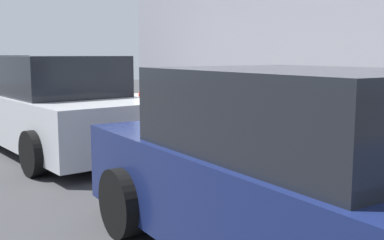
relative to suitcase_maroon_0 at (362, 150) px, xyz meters
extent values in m
plane|color=#333335|center=(3.73, 0.70, -0.44)|extent=(40.00, 40.00, 0.00)
cube|color=gray|center=(3.73, -1.80, -0.37)|extent=(18.00, 5.00, 0.14)
cube|color=maroon|center=(0.00, 0.00, 0.00)|extent=(0.40, 0.25, 0.59)
cube|color=black|center=(0.00, 0.00, 0.00)|extent=(0.40, 0.05, 0.60)
cylinder|color=gray|center=(-0.17, 0.00, 0.32)|extent=(0.02, 0.02, 0.04)
cylinder|color=gray|center=(0.17, 0.00, 0.32)|extent=(0.02, 0.02, 0.04)
cylinder|color=black|center=(0.00, 0.00, 0.34)|extent=(0.34, 0.02, 0.02)
cylinder|color=black|center=(-0.17, 0.00, -0.28)|extent=(0.04, 0.02, 0.04)
cylinder|color=black|center=(0.17, 0.00, -0.28)|extent=(0.04, 0.02, 0.04)
cube|color=#9EA0A8|center=(0.52, 0.03, 0.08)|extent=(0.48, 0.23, 0.75)
cube|color=black|center=(0.52, 0.03, 0.08)|extent=(0.49, 0.05, 0.77)
cylinder|color=gray|center=(0.31, 0.03, 0.56)|extent=(0.02, 0.02, 0.20)
cylinder|color=gray|center=(0.72, 0.03, 0.56)|extent=(0.02, 0.02, 0.20)
cylinder|color=black|center=(0.52, 0.03, 0.66)|extent=(0.42, 0.03, 0.02)
cylinder|color=black|center=(0.30, 0.03, -0.28)|extent=(0.04, 0.02, 0.04)
cylinder|color=black|center=(0.73, 0.03, -0.28)|extent=(0.04, 0.02, 0.04)
cube|color=red|center=(1.07, 0.08, 0.05)|extent=(0.49, 0.27, 0.70)
cube|color=black|center=(1.07, 0.08, 0.05)|extent=(0.49, 0.08, 0.72)
cylinder|color=gray|center=(0.86, 0.09, 0.56)|extent=(0.02, 0.02, 0.30)
cylinder|color=gray|center=(1.28, 0.06, 0.56)|extent=(0.02, 0.02, 0.30)
cylinder|color=black|center=(1.07, 0.08, 0.71)|extent=(0.42, 0.06, 0.02)
cylinder|color=black|center=(0.86, 0.09, -0.28)|extent=(0.05, 0.02, 0.04)
cylinder|color=black|center=(1.28, 0.06, -0.28)|extent=(0.05, 0.02, 0.04)
cube|color=#0F606B|center=(1.56, 0.05, -0.01)|extent=(0.36, 0.22, 0.57)
cube|color=black|center=(1.56, 0.05, -0.01)|extent=(0.35, 0.06, 0.59)
cylinder|color=gray|center=(1.42, 0.03, 0.40)|extent=(0.02, 0.02, 0.24)
cylinder|color=gray|center=(1.70, 0.06, 0.40)|extent=(0.02, 0.02, 0.24)
cylinder|color=black|center=(1.56, 0.05, 0.52)|extent=(0.28, 0.05, 0.02)
cylinder|color=black|center=(1.41, 0.03, -0.28)|extent=(0.05, 0.02, 0.04)
cylinder|color=black|center=(1.70, 0.06, -0.28)|extent=(0.05, 0.02, 0.04)
cube|color=navy|center=(2.00, 0.05, 0.00)|extent=(0.38, 0.21, 0.59)
cube|color=black|center=(2.00, 0.05, 0.00)|extent=(0.38, 0.04, 0.60)
cylinder|color=gray|center=(1.84, 0.05, 0.40)|extent=(0.02, 0.02, 0.22)
cylinder|color=gray|center=(2.15, 0.05, 0.40)|extent=(0.02, 0.02, 0.22)
cylinder|color=black|center=(2.00, 0.05, 0.51)|extent=(0.32, 0.02, 0.02)
cylinder|color=black|center=(1.83, 0.05, -0.28)|extent=(0.04, 0.02, 0.04)
cylinder|color=black|center=(2.16, 0.05, -0.28)|extent=(0.04, 0.02, 0.04)
cube|color=black|center=(2.50, 0.06, 0.00)|extent=(0.47, 0.24, 0.60)
cube|color=black|center=(2.50, 0.06, 0.00)|extent=(0.48, 0.05, 0.61)
cylinder|color=gray|center=(2.29, 0.06, 0.32)|extent=(0.02, 0.02, 0.04)
cylinder|color=gray|center=(2.70, 0.06, 0.32)|extent=(0.02, 0.02, 0.04)
cylinder|color=black|center=(2.50, 0.06, 0.34)|extent=(0.41, 0.03, 0.02)
cylinder|color=black|center=(2.29, 0.06, -0.28)|extent=(0.04, 0.02, 0.04)
cylinder|color=black|center=(2.71, 0.06, -0.28)|extent=(0.04, 0.02, 0.04)
cube|color=#59601E|center=(3.06, -0.01, -0.04)|extent=(0.51, 0.26, 0.51)
cube|color=black|center=(3.06, -0.01, -0.04)|extent=(0.51, 0.06, 0.52)
cylinder|color=gray|center=(2.84, 0.00, 0.31)|extent=(0.02, 0.02, 0.21)
cylinder|color=gray|center=(3.28, -0.02, 0.31)|extent=(0.02, 0.02, 0.21)
cylinder|color=black|center=(3.06, -0.01, 0.42)|extent=(0.44, 0.04, 0.02)
cylinder|color=black|center=(2.84, 0.00, -0.28)|extent=(0.04, 0.02, 0.04)
cylinder|color=black|center=(3.28, -0.02, -0.28)|extent=(0.04, 0.02, 0.04)
cube|color=maroon|center=(3.56, 0.14, 0.00)|extent=(0.36, 0.23, 0.59)
cube|color=black|center=(3.56, 0.14, 0.00)|extent=(0.36, 0.06, 0.60)
cylinder|color=gray|center=(3.42, 0.13, 0.32)|extent=(0.02, 0.02, 0.04)
cylinder|color=gray|center=(3.71, 0.14, 0.32)|extent=(0.02, 0.02, 0.04)
cylinder|color=black|center=(3.56, 0.14, 0.34)|extent=(0.29, 0.04, 0.02)
cylinder|color=black|center=(3.41, 0.13, -0.28)|extent=(0.05, 0.02, 0.04)
cylinder|color=black|center=(3.72, 0.14, -0.28)|extent=(0.05, 0.02, 0.04)
cube|color=#9EA0A8|center=(4.06, 0.13, -0.03)|extent=(0.50, 0.25, 0.53)
cube|color=black|center=(4.06, 0.13, -0.03)|extent=(0.49, 0.08, 0.55)
cylinder|color=gray|center=(3.85, 0.15, 0.26)|extent=(0.02, 0.02, 0.04)
cylinder|color=gray|center=(4.27, 0.12, 0.26)|extent=(0.02, 0.02, 0.04)
cylinder|color=black|center=(4.06, 0.13, 0.28)|extent=(0.42, 0.06, 0.02)
cylinder|color=black|center=(3.85, 0.15, -0.28)|extent=(0.05, 0.02, 0.04)
cylinder|color=black|center=(4.27, 0.12, -0.28)|extent=(0.05, 0.02, 0.04)
cube|color=red|center=(4.62, 0.12, 0.02)|extent=(0.50, 0.27, 0.63)
cube|color=black|center=(4.62, 0.12, 0.02)|extent=(0.49, 0.09, 0.64)
cylinder|color=gray|center=(4.41, 0.10, 0.35)|extent=(0.02, 0.02, 0.04)
cylinder|color=gray|center=(4.83, 0.14, 0.35)|extent=(0.02, 0.02, 0.04)
cylinder|color=black|center=(4.62, 0.12, 0.37)|extent=(0.42, 0.06, 0.02)
cylinder|color=black|center=(4.40, 0.10, -0.28)|extent=(0.05, 0.02, 0.04)
cylinder|color=black|center=(4.83, 0.14, -0.28)|extent=(0.05, 0.02, 0.04)
cylinder|color=red|center=(5.60, 0.06, -0.01)|extent=(0.20, 0.20, 0.58)
sphere|color=red|center=(5.60, 0.06, 0.33)|extent=(0.21, 0.21, 0.21)
cylinder|color=red|center=(5.75, 0.06, 0.02)|extent=(0.09, 0.10, 0.09)
cylinder|color=red|center=(5.45, 0.06, 0.02)|extent=(0.09, 0.10, 0.09)
cylinder|color=brown|center=(6.35, 0.21, 0.14)|extent=(0.13, 0.13, 0.88)
cube|color=#141E4C|center=(-1.18, 2.51, 0.12)|extent=(4.35, 1.97, 0.76)
cube|color=black|center=(-1.18, 2.51, 0.81)|extent=(2.29, 1.73, 0.62)
cylinder|color=black|center=(0.18, 3.34, -0.12)|extent=(0.65, 0.25, 0.64)
cylinder|color=black|center=(0.09, 1.55, -0.12)|extent=(0.65, 0.25, 0.64)
cube|color=#B2B5BA|center=(4.23, 2.51, 0.14)|extent=(4.53, 2.02, 0.80)
cube|color=black|center=(4.23, 2.51, 0.87)|extent=(2.39, 1.77, 0.66)
cylinder|color=black|center=(5.65, 1.67, -0.12)|extent=(0.65, 0.25, 0.64)
cylinder|color=black|center=(2.81, 3.35, -0.12)|extent=(0.65, 0.25, 0.64)
cylinder|color=black|center=(2.90, 1.53, -0.12)|extent=(0.65, 0.25, 0.64)
cylinder|color=black|center=(11.30, 1.57, -0.12)|extent=(0.64, 0.23, 0.64)
cylinder|color=black|center=(8.43, 1.55, -0.12)|extent=(0.64, 0.23, 0.64)
camera|label=1|loc=(-3.53, 5.20, 1.22)|focal=43.62mm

